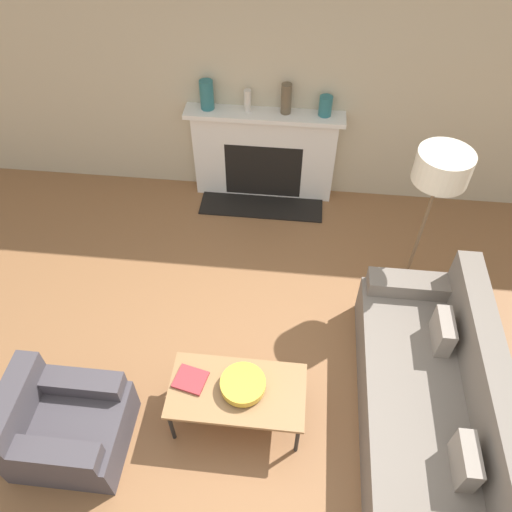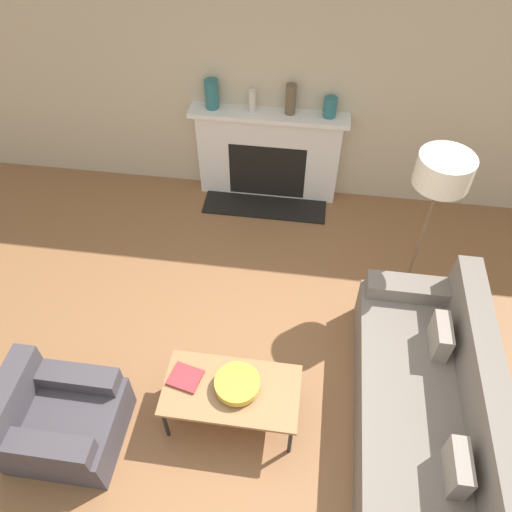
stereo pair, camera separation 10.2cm
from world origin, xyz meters
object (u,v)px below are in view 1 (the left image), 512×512
(armchair_near, at_px, (63,426))
(mantel_vase_center_right, at_px, (286,99))
(fireplace, at_px, (264,156))
(couch, at_px, (433,406))
(floor_lamp, at_px, (439,177))
(mantel_vase_right, at_px, (325,106))
(coffee_table, at_px, (237,392))
(mantel_vase_left, at_px, (207,95))
(bowl, at_px, (243,384))
(mantel_vase_center_left, at_px, (248,100))
(book, at_px, (191,380))

(armchair_near, distance_m, mantel_vase_center_right, 3.64)
(fireplace, height_order, couch, fireplace)
(floor_lamp, distance_m, mantel_vase_right, 1.66)
(coffee_table, distance_m, mantel_vase_left, 3.04)
(bowl, xyz_separation_m, floor_lamp, (1.40, 1.44, 0.96))
(couch, xyz_separation_m, mantel_vase_center_left, (-1.75, 2.75, 0.89))
(mantel_vase_center_left, bearing_deg, mantel_vase_left, -180.00)
(armchair_near, distance_m, bowl, 1.40)
(armchair_near, bearing_deg, couch, -80.96)
(mantel_vase_center_left, bearing_deg, fireplace, -4.70)
(mantel_vase_right, bearing_deg, fireplace, -178.64)
(couch, relative_size, mantel_vase_right, 11.02)
(mantel_vase_center_right, distance_m, mantel_vase_right, 0.41)
(coffee_table, distance_m, mantel_vase_center_left, 2.96)
(armchair_near, height_order, mantel_vase_center_left, mantel_vase_center_left)
(couch, height_order, mantel_vase_center_right, mantel_vase_center_right)
(floor_lamp, bearing_deg, mantel_vase_left, 146.80)
(fireplace, xyz_separation_m, armchair_near, (-1.22, -3.18, -0.26))
(fireplace, xyz_separation_m, mantel_vase_right, (0.62, 0.01, 0.66))
(fireplace, distance_m, couch, 3.17)
(coffee_table, xyz_separation_m, book, (-0.37, 0.04, 0.05))
(armchair_near, relative_size, bowl, 2.41)
(mantel_vase_left, bearing_deg, bowl, -75.81)
(coffee_table, bearing_deg, book, 173.68)
(book, bearing_deg, mantel_vase_right, 84.42)
(floor_lamp, xyz_separation_m, mantel_vase_right, (-0.89, 1.38, -0.25))
(bowl, height_order, book, bowl)
(coffee_table, relative_size, bowl, 3.02)
(couch, xyz_separation_m, mantel_vase_right, (-0.95, 2.75, 0.88))
(couch, relative_size, bowl, 6.56)
(mantel_vase_center_left, bearing_deg, mantel_vase_center_right, 0.00)
(coffee_table, bearing_deg, mantel_vase_right, 78.86)
(coffee_table, bearing_deg, armchair_near, -164.49)
(mantel_vase_center_right, bearing_deg, bowl, -92.23)
(mantel_vase_left, bearing_deg, floor_lamp, -33.20)
(mantel_vase_left, bearing_deg, armchair_near, -100.86)
(bowl, xyz_separation_m, mantel_vase_center_right, (0.11, 2.82, 0.76))
(bowl, xyz_separation_m, mantel_vase_right, (0.52, 2.82, 0.71))
(bowl, bearing_deg, floor_lamp, 45.76)
(coffee_table, distance_m, mantel_vase_right, 3.00)
(bowl, bearing_deg, coffee_table, -154.71)
(bowl, relative_size, mantel_vase_center_right, 1.09)
(floor_lamp, relative_size, mantel_vase_left, 5.45)
(floor_lamp, bearing_deg, fireplace, 137.80)
(coffee_table, xyz_separation_m, floor_lamp, (1.44, 1.46, 1.04))
(mantel_vase_right, bearing_deg, bowl, -100.35)
(fireplace, distance_m, book, 2.80)
(fireplace, distance_m, bowl, 2.81)
(fireplace, distance_m, coffee_table, 2.83)
(couch, relative_size, armchair_near, 2.72)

